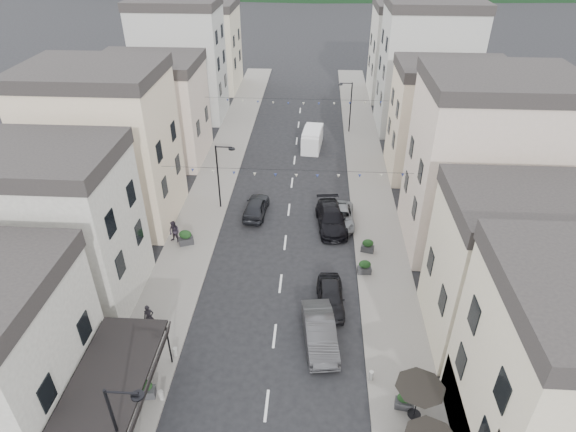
% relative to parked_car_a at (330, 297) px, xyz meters
% --- Properties ---
extents(sidewalk_left, '(4.00, 76.00, 0.12)m').
position_rel_parked_car_a_xyz_m(sidewalk_left, '(-10.99, 18.00, -0.70)').
color(sidewalk_left, slate).
rests_on(sidewalk_left, ground).
extents(sidewalk_right, '(4.00, 76.00, 0.12)m').
position_rel_parked_car_a_xyz_m(sidewalk_right, '(4.01, 18.00, -0.70)').
color(sidewalk_right, slate).
rests_on(sidewalk_right, ground).
extents(boutique_awning, '(3.77, 7.50, 3.28)m').
position_rel_parked_car_a_xyz_m(boutique_awning, '(-10.73, -9.00, 2.36)').
color(boutique_awning, black).
rests_on(boutique_awning, ground).
extents(buildings_row_left, '(10.20, 54.16, 14.00)m').
position_rel_parked_car_a_xyz_m(buildings_row_left, '(-17.99, 23.76, 5.37)').
color(buildings_row_left, '#A8A39A').
rests_on(buildings_row_left, ground).
extents(buildings_row_right, '(10.20, 54.16, 14.50)m').
position_rel_parked_car_a_xyz_m(buildings_row_right, '(11.01, 22.60, 5.56)').
color(buildings_row_right, beige).
rests_on(buildings_row_right, ground).
extents(streetlamp_left_near, '(1.70, 0.56, 6.00)m').
position_rel_parked_car_a_xyz_m(streetlamp_left_near, '(-9.31, -12.00, 2.94)').
color(streetlamp_left_near, black).
rests_on(streetlamp_left_near, ground).
extents(streetlamp_left_far, '(1.70, 0.56, 6.00)m').
position_rel_parked_car_a_xyz_m(streetlamp_left_far, '(-9.31, 12.00, 2.94)').
color(streetlamp_left_far, black).
rests_on(streetlamp_left_far, ground).
extents(streetlamp_right_far, '(1.70, 0.56, 6.00)m').
position_rel_parked_car_a_xyz_m(streetlamp_right_far, '(2.34, 30.00, 2.94)').
color(streetlamp_right_far, black).
rests_on(streetlamp_right_far, ground).
extents(bollards, '(11.66, 10.26, 0.60)m').
position_rel_parked_car_a_xyz_m(bollards, '(-3.49, -8.50, -0.34)').
color(bollards, gray).
rests_on(bollards, ground).
extents(bunting_near, '(19.00, 0.28, 0.62)m').
position_rel_parked_car_a_xyz_m(bunting_near, '(-3.49, 8.00, 4.90)').
color(bunting_near, black).
rests_on(bunting_near, ground).
extents(bunting_far, '(19.00, 0.28, 0.62)m').
position_rel_parked_car_a_xyz_m(bunting_far, '(-3.49, 24.00, 4.90)').
color(bunting_far, black).
rests_on(bunting_far, ground).
extents(parked_car_a, '(1.95, 4.50, 1.51)m').
position_rel_parked_car_a_xyz_m(parked_car_a, '(0.00, 0.00, 0.00)').
color(parked_car_a, black).
rests_on(parked_car_a, ground).
extents(parked_car_b, '(2.48, 5.36, 1.70)m').
position_rel_parked_car_a_xyz_m(parked_car_b, '(-0.69, -3.31, 0.10)').
color(parked_car_b, '#323234').
rests_on(parked_car_b, ground).
extents(parked_car_c, '(2.15, 4.63, 1.28)m').
position_rel_parked_car_a_xyz_m(parked_car_c, '(1.04, 10.18, -0.11)').
color(parked_car_c, gray).
rests_on(parked_car_c, ground).
extents(parked_car_d, '(2.90, 5.76, 1.60)m').
position_rel_parked_car_a_xyz_m(parked_car_d, '(0.18, 9.56, 0.05)').
color(parked_car_d, black).
rests_on(parked_car_d, ground).
extents(parked_car_e, '(2.14, 4.64, 1.54)m').
position_rel_parked_car_a_xyz_m(parked_car_e, '(-6.29, 11.09, 0.01)').
color(parked_car_e, black).
rests_on(parked_car_e, ground).
extents(delivery_van, '(2.39, 5.00, 2.32)m').
position_rel_parked_car_a_xyz_m(delivery_van, '(-1.69, 25.28, 0.38)').
color(delivery_van, silver).
rests_on(delivery_van, ground).
extents(pedestrian_a, '(0.73, 0.61, 1.72)m').
position_rel_parked_car_a_xyz_m(pedestrian_a, '(-11.37, -2.80, 0.22)').
color(pedestrian_a, black).
rests_on(pedestrian_a, sidewalk_left).
extents(pedestrian_b, '(1.11, 1.00, 1.88)m').
position_rel_parked_car_a_xyz_m(pedestrian_b, '(-12.20, 6.44, 0.30)').
color(pedestrian_b, '#261F2A').
rests_on(pedestrian_b, sidewalk_left).
extents(planter_la, '(1.16, 0.75, 1.22)m').
position_rel_parked_car_a_xyz_m(planter_la, '(-10.10, -7.87, -0.04)').
color(planter_la, '#323235').
rests_on(planter_la, sidewalk_left).
extents(planter_lb, '(1.28, 0.99, 1.26)m').
position_rel_parked_car_a_xyz_m(planter_lb, '(-11.27, 6.20, -0.02)').
color(planter_lb, '#29292B').
rests_on(planter_lb, sidewalk_left).
extents(planter_ra, '(1.05, 0.69, 1.10)m').
position_rel_parked_car_a_xyz_m(planter_ra, '(3.82, -7.72, -0.10)').
color(planter_ra, '#2A2A2C').
rests_on(planter_ra, sidewalk_right).
extents(planter_rb, '(1.02, 0.61, 1.10)m').
position_rel_parked_car_a_xyz_m(planter_rb, '(2.51, 3.44, -0.10)').
color(planter_rb, '#2E2F31').
rests_on(planter_rb, sidewalk_right).
extents(planter_rc, '(1.07, 0.75, 1.09)m').
position_rel_parked_car_a_xyz_m(planter_rc, '(2.94, 6.09, -0.11)').
color(planter_rc, '#2E2E30').
rests_on(planter_rc, sidewalk_right).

